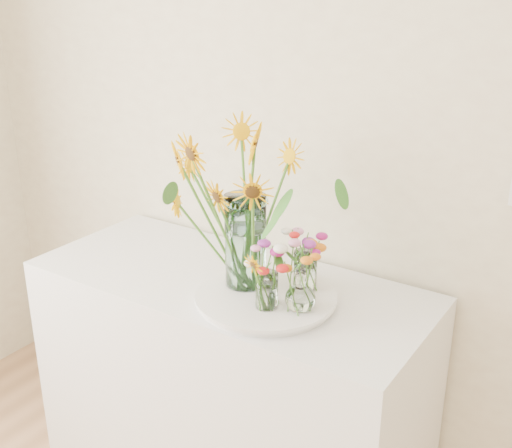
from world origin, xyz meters
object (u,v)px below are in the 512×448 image
object	(u,v)px
counter	(230,389)
small_vase_b	(301,290)
tray	(266,299)
mason_jar	(245,242)
small_vase_c	(305,270)
small_vase_a	(267,291)

from	to	relation	value
counter	small_vase_b	distance (m)	0.64
tray	counter	bearing A→B (deg)	160.85
counter	mason_jar	bearing A→B (deg)	-22.00
tray	small_vase_c	size ratio (longest dim) A/B	3.28
counter	tray	size ratio (longest dim) A/B	3.28
counter	tray	xyz separation A→B (m)	(0.20, -0.07, 0.46)
small_vase_a	small_vase_c	size ratio (longest dim) A/B	0.90
tray	mason_jar	size ratio (longest dim) A/B	1.39
counter	tray	bearing A→B (deg)	-19.15
mason_jar	small_vase_b	world-z (taller)	mason_jar
mason_jar	small_vase_c	xyz separation A→B (m)	(0.17, 0.08, -0.09)
mason_jar	small_vase_c	size ratio (longest dim) A/B	2.36
counter	small_vase_b	xyz separation A→B (m)	(0.34, -0.09, 0.54)
tray	small_vase_c	world-z (taller)	small_vase_c
small_vase_b	tray	bearing A→B (deg)	171.61
small_vase_a	small_vase_b	size ratio (longest dim) A/B	0.88
small_vase_a	small_vase_c	distance (m)	0.18
tray	small_vase_a	size ratio (longest dim) A/B	3.63
counter	mason_jar	distance (m)	0.64
tray	small_vase_c	xyz separation A→B (m)	(0.08, 0.11, 0.08)
tray	small_vase_a	distance (m)	0.11
small_vase_a	mason_jar	bearing A→B (deg)	146.40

